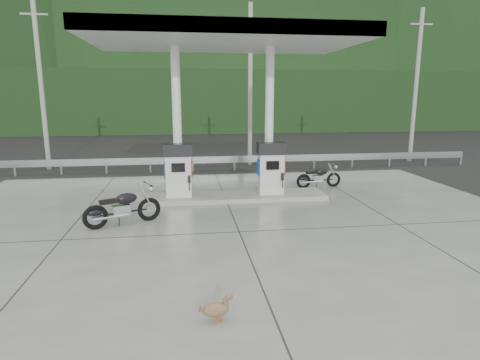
{
  "coord_description": "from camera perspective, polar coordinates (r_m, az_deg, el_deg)",
  "views": [
    {
      "loc": [
        -1.37,
        -11.0,
        3.55
      ],
      "look_at": [
        0.3,
        1.0,
        1.0
      ],
      "focal_mm": 30.0,
      "sensor_mm": 36.0,
      "label": 1
    }
  ],
  "objects": [
    {
      "name": "canopy_column_right",
      "position": [
        14.24,
        4.18,
        8.31
      ],
      "size": [
        0.3,
        0.3,
        5.0
      ],
      "primitive_type": "cylinder",
      "color": "white",
      "rests_on": "pump_island"
    },
    {
      "name": "gas_pump_left",
      "position": [
        13.73,
        -8.75,
        1.34
      ],
      "size": [
        0.95,
        0.55,
        1.8
      ],
      "primitive_type": null,
      "color": "silver",
      "rests_on": "pump_island"
    },
    {
      "name": "utility_pole_b",
      "position": [
        20.78,
        1.46,
        13.11
      ],
      "size": [
        0.22,
        0.22,
        8.0
      ],
      "primitive_type": "cylinder",
      "color": "gray",
      "rests_on": "ground"
    },
    {
      "name": "road",
      "position": [
        22.82,
        -4.38,
        2.9
      ],
      "size": [
        60.0,
        7.0,
        0.01
      ],
      "primitive_type": "cube",
      "color": "black",
      "rests_on": "ground"
    },
    {
      "name": "duck",
      "position": [
        6.7,
        -3.48,
        -17.97
      ],
      "size": [
        0.56,
        0.21,
        0.39
      ],
      "primitive_type": null,
      "rotation": [
        0.0,
        0.0,
        0.11
      ],
      "color": "brown",
      "rests_on": "forecourt_apron"
    },
    {
      "name": "canopy_column_left",
      "position": [
        13.93,
        -8.94,
        8.12
      ],
      "size": [
        0.3,
        0.3,
        5.0
      ],
      "primitive_type": "cylinder",
      "color": "white",
      "rests_on": "pump_island"
    },
    {
      "name": "utility_pole_a",
      "position": [
        21.55,
        -26.43,
        11.87
      ],
      "size": [
        0.22,
        0.22,
        8.0
      ],
      "primitive_type": "cylinder",
      "color": "gray",
      "rests_on": "ground"
    },
    {
      "name": "ground",
      "position": [
        11.64,
        -0.79,
        -5.87
      ],
      "size": [
        160.0,
        160.0,
        0.0
      ],
      "primitive_type": "plane",
      "color": "black",
      "rests_on": "ground"
    },
    {
      "name": "motorcycle_right",
      "position": [
        15.97,
        11.15,
        0.38
      ],
      "size": [
        1.77,
        0.72,
        0.82
      ],
      "primitive_type": null,
      "rotation": [
        0.0,
        0.0,
        0.1
      ],
      "color": "black",
      "rests_on": "forecourt_apron"
    },
    {
      "name": "forested_hills",
      "position": [
        71.1,
        -6.87,
        8.92
      ],
      "size": [
        100.0,
        40.0,
        140.0
      ],
      "primitive_type": null,
      "color": "black",
      "rests_on": "ground"
    },
    {
      "name": "gas_pump_right",
      "position": [
        14.04,
        4.42,
        1.68
      ],
      "size": [
        0.95,
        0.55,
        1.8
      ],
      "primitive_type": null,
      "color": "silver",
      "rests_on": "pump_island"
    },
    {
      "name": "motorcycle_left",
      "position": [
        11.61,
        -16.32,
        -3.84
      ],
      "size": [
        2.11,
        1.4,
        0.96
      ],
      "primitive_type": null,
      "rotation": [
        0.0,
        0.0,
        0.41
      ],
      "color": "black",
      "rests_on": "forecourt_apron"
    },
    {
      "name": "canopy_roof",
      "position": [
        13.69,
        -2.23,
        19.51
      ],
      "size": [
        8.5,
        5.0,
        0.4
      ],
      "primitive_type": "cube",
      "color": "silver",
      "rests_on": "canopy_column_left"
    },
    {
      "name": "pump_island",
      "position": [
        14.0,
        -2.06,
        -2.41
      ],
      "size": [
        7.0,
        1.4,
        0.15
      ],
      "primitive_type": "cube",
      "color": "gray",
      "rests_on": "forecourt_apron"
    },
    {
      "name": "forecourt_apron",
      "position": [
        11.64,
        -0.79,
        -5.82
      ],
      "size": [
        18.0,
        14.0,
        0.02
      ],
      "primitive_type": "cube",
      "color": "slate",
      "rests_on": "ground"
    },
    {
      "name": "utility_pole_c",
      "position": [
        23.95,
        23.74,
        11.98
      ],
      "size": [
        0.22,
        0.22,
        8.0
      ],
      "primitive_type": "cylinder",
      "color": "gray",
      "rests_on": "ground"
    },
    {
      "name": "tree_band",
      "position": [
        41.03,
        -6.1,
        11.04
      ],
      "size": [
        80.0,
        6.0,
        6.0
      ],
      "primitive_type": "cube",
      "color": "black",
      "rests_on": "ground"
    },
    {
      "name": "guardrail",
      "position": [
        19.26,
        -3.75,
        3.37
      ],
      "size": [
        26.0,
        0.16,
        1.42
      ],
      "primitive_type": null,
      "color": "gray",
      "rests_on": "ground"
    }
  ]
}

